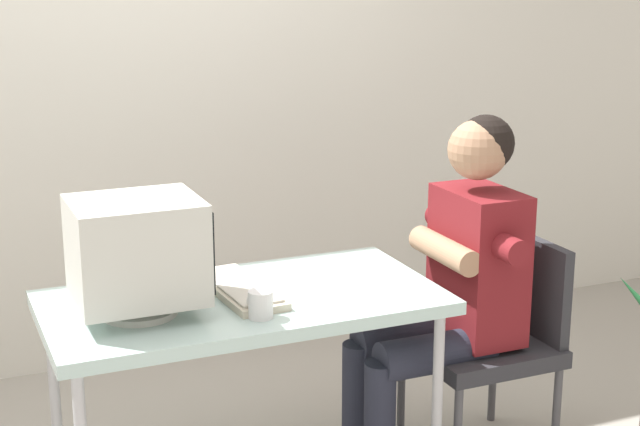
{
  "coord_description": "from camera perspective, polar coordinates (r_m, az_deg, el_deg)",
  "views": [
    {
      "loc": [
        -0.94,
        -2.82,
        1.79
      ],
      "look_at": [
        0.27,
        0.0,
        0.98
      ],
      "focal_mm": 54.42,
      "sensor_mm": 36.0,
      "label": 1
    }
  ],
  "objects": [
    {
      "name": "person_seated",
      "position": [
        3.44,
        7.71,
        -3.96
      ],
      "size": [
        0.72,
        0.55,
        1.28
      ],
      "color": "maroon",
      "rests_on": "ground_plane"
    },
    {
      "name": "desk_mug",
      "position": [
        2.95,
        -3.54,
        -5.37
      ],
      "size": [
        0.08,
        0.09,
        0.09
      ],
      "color": "white",
      "rests_on": "desk"
    },
    {
      "name": "keyboard",
      "position": [
        3.18,
        -4.79,
        -4.44
      ],
      "size": [
        0.19,
        0.47,
        0.03
      ],
      "color": "beige",
      "rests_on": "desk"
    },
    {
      "name": "desk",
      "position": [
        3.17,
        -4.56,
        -5.83
      ],
      "size": [
        1.28,
        0.66,
        0.73
      ],
      "color": "#B7B7BC",
      "rests_on": "ground_plane"
    },
    {
      "name": "office_chair",
      "position": [
        3.61,
        10.21,
        -6.93
      ],
      "size": [
        0.47,
        0.47,
        0.81
      ],
      "color": "#4C4C51",
      "rests_on": "ground_plane"
    },
    {
      "name": "wall_back",
      "position": [
        4.4,
        -6.99,
        10.85
      ],
      "size": [
        8.0,
        0.1,
        3.0
      ],
      "primitive_type": "cube",
      "color": "silver",
      "rests_on": "ground_plane"
    },
    {
      "name": "crt_monitor",
      "position": [
        2.97,
        -10.66,
        -2.24
      ],
      "size": [
        0.39,
        0.33,
        0.36
      ],
      "color": "silver",
      "rests_on": "desk"
    }
  ]
}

